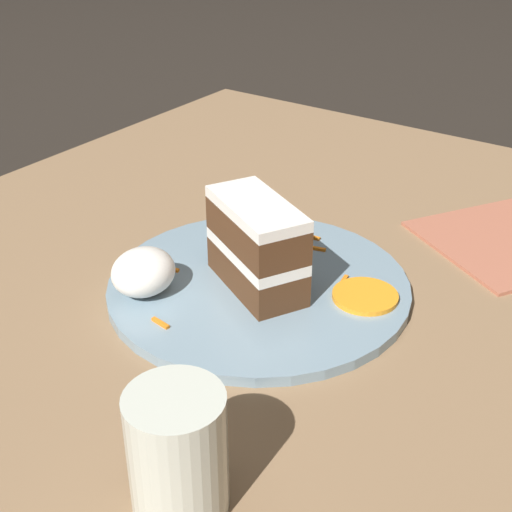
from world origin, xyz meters
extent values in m
plane|color=black|center=(0.00, 0.00, 0.00)|extent=(6.00, 6.00, 0.00)
cube|color=#846647|center=(0.00, 0.00, 0.02)|extent=(1.07, 0.95, 0.04)
cylinder|color=gray|center=(0.00, -0.03, 0.04)|extent=(0.30, 0.30, 0.01)
cube|color=#4C2D19|center=(0.01, -0.02, 0.07)|extent=(0.10, 0.13, 0.03)
cube|color=white|center=(0.01, -0.02, 0.09)|extent=(0.10, 0.13, 0.01)
cube|color=#4C2D19|center=(0.01, -0.02, 0.11)|extent=(0.10, 0.13, 0.03)
cube|color=white|center=(0.01, -0.02, 0.13)|extent=(0.10, 0.13, 0.01)
ellipsoid|color=white|center=(0.08, -0.11, 0.07)|extent=(0.06, 0.06, 0.04)
cylinder|color=orange|center=(-0.03, 0.07, 0.05)|extent=(0.06, 0.06, 0.00)
cube|color=orange|center=(-0.05, 0.04, 0.05)|extent=(0.02, 0.01, 0.00)
cube|color=orange|center=(-0.09, -0.02, 0.05)|extent=(0.01, 0.02, 0.00)
cube|color=orange|center=(0.11, -0.06, 0.05)|extent=(0.01, 0.02, 0.00)
cube|color=orange|center=(-0.07, -0.06, 0.05)|extent=(0.01, 0.02, 0.00)
cube|color=orange|center=(0.05, -0.13, 0.05)|extent=(0.02, 0.02, 0.00)
cube|color=orange|center=(-0.11, -0.03, 0.05)|extent=(0.01, 0.02, 0.00)
cube|color=orange|center=(0.03, -0.12, 0.05)|extent=(0.01, 0.02, 0.00)
cylinder|color=beige|center=(0.25, 0.08, 0.08)|extent=(0.06, 0.06, 0.09)
cylinder|color=silver|center=(0.25, 0.08, 0.05)|extent=(0.06, 0.06, 0.03)
camera|label=1|loc=(0.49, 0.32, 0.42)|focal=50.00mm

